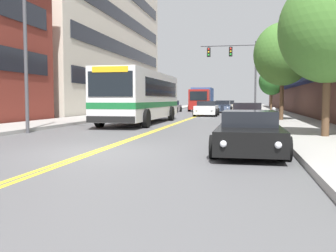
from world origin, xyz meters
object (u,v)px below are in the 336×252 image
car_white_moving_second (207,109)px  box_truck (202,99)px  city_bus (142,95)px  car_red_parked_right_mid (247,115)px  car_champagne_moving_third (229,106)px  car_charcoal_parked_left_far (149,109)px  traffic_signal_mast (237,63)px  fire_hydrant (274,114)px  street_tree_right_far (272,81)px  car_black_parked_right_foreground (249,132)px  street_tree_right_mid (283,54)px  car_slate_blue_moving_lead (223,107)px  car_silver_parked_left_mid (170,107)px  street_tree_right_near (328,29)px  street_lamp_left_near (30,17)px

car_white_moving_second → box_truck: box_truck is taller
city_bus → box_truck: bearing=88.0°
car_red_parked_right_mid → car_champagne_moving_third: car_champagne_moving_third is taller
car_charcoal_parked_left_far → traffic_signal_mast: (7.74, 4.65, 4.45)m
car_charcoal_parked_left_far → fire_hydrant: bearing=-41.9°
box_truck → street_tree_right_far: street_tree_right_far is taller
car_black_parked_right_foreground → box_truck: bearing=98.5°
car_red_parked_right_mid → car_white_moving_second: car_white_moving_second is taller
car_white_moving_second → car_champagne_moving_third: bearing=86.6°
street_tree_right_mid → car_slate_blue_moving_lead: bearing=104.7°
car_silver_parked_left_mid → box_truck: bearing=59.9°
car_black_parked_right_foreground → car_slate_blue_moving_lead: size_ratio=1.02×
city_bus → car_black_parked_right_foreground: city_bus is taller
car_champagne_moving_third → street_tree_right_far: 16.45m
car_charcoal_parked_left_far → box_truck: box_truck is taller
car_silver_parked_left_mid → street_tree_right_mid: size_ratio=0.75×
car_red_parked_right_mid → fire_hydrant: 2.72m
car_silver_parked_left_mid → car_slate_blue_moving_lead: bearing=2.6°
car_black_parked_right_foreground → traffic_signal_mast: size_ratio=0.67×
car_black_parked_right_foreground → street_tree_right_near: street_tree_right_near is taller
car_silver_parked_left_mid → car_white_moving_second: size_ratio=1.09×
car_slate_blue_moving_lead → fire_hydrant: bearing=-78.0°
car_charcoal_parked_left_far → street_lamp_left_near: bearing=-92.4°
city_bus → traffic_signal_mast: 16.12m
car_white_moving_second → city_bus: bearing=-105.1°
city_bus → street_tree_right_near: 12.77m
street_lamp_left_near → street_tree_right_near: bearing=-3.0°
car_black_parked_right_foreground → street_tree_right_near: 5.62m
car_champagne_moving_third → city_bus: bearing=-97.6°
street_tree_right_mid → fire_hydrant: bearing=-111.5°
car_champagne_moving_third → box_truck: size_ratio=0.63×
car_silver_parked_left_mid → car_white_moving_second: 10.67m
car_silver_parked_left_mid → car_champagne_moving_third: size_ratio=1.04×
fire_hydrant → car_charcoal_parked_left_far: bearing=138.1°
car_red_parked_right_mid → street_tree_right_mid: (2.22, 3.71, 3.80)m
city_bus → car_red_parked_right_mid: size_ratio=2.43×
car_silver_parked_left_mid → street_tree_right_far: street_tree_right_far is taller
box_truck → street_lamp_left_near: bearing=-96.4°
street_tree_right_mid → fire_hydrant: size_ratio=7.34×
street_lamp_left_near → fire_hydrant: size_ratio=10.13×
traffic_signal_mast → box_truck: bearing=113.3°
car_champagne_moving_third → street_tree_right_near: street_tree_right_near is taller
car_red_parked_right_mid → street_tree_right_far: size_ratio=1.04×
car_black_parked_right_foreground → car_champagne_moving_third: bearing=93.1°
car_charcoal_parked_left_far → box_truck: size_ratio=0.60×
car_slate_blue_moving_lead → car_white_moving_second: 9.64m
fire_hydrant → street_tree_right_mid: bearing=68.5°
traffic_signal_mast → fire_hydrant: (2.51, -13.83, -4.45)m
car_red_parked_right_mid → street_tree_right_near: bearing=-69.2°
street_tree_right_far → fire_hydrant: street_tree_right_far is taller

